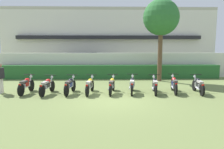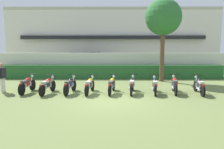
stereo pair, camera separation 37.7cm
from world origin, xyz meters
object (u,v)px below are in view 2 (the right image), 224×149
at_px(motorcycle_in_row_4, 112,85).
at_px(inspector_person, 2,75).
at_px(parked_car, 86,63).
at_px(motorcycle_in_row_5, 132,85).
at_px(motorcycle_in_row_7, 175,85).
at_px(motorcycle_in_row_8, 199,86).
at_px(motorcycle_in_row_1, 48,85).
at_px(motorcycle_in_row_6, 155,85).
at_px(motorcycle_in_row_0, 27,84).
at_px(motorcycle_in_row_2, 70,85).
at_px(motorcycle_in_row_3, 90,85).
at_px(tree_near_inspector, 163,18).

relative_size(motorcycle_in_row_4, inspector_person, 1.21).
relative_size(parked_car, motorcycle_in_row_5, 2.37).
relative_size(motorcycle_in_row_7, motorcycle_in_row_8, 1.00).
relative_size(motorcycle_in_row_1, inspector_person, 1.18).
relative_size(motorcycle_in_row_4, motorcycle_in_row_6, 1.07).
xyz_separation_m(motorcycle_in_row_0, motorcycle_in_row_1, (1.15, -0.19, -0.01)).
bearing_deg(motorcycle_in_row_2, motorcycle_in_row_5, -80.89).
bearing_deg(motorcycle_in_row_0, motorcycle_in_row_8, -87.11).
xyz_separation_m(motorcycle_in_row_2, inspector_person, (-3.66, 0.19, 0.48)).
bearing_deg(motorcycle_in_row_7, motorcycle_in_row_2, 100.51).
bearing_deg(motorcycle_in_row_0, parked_car, -10.19).
height_order(motorcycle_in_row_0, motorcycle_in_row_8, motorcycle_in_row_0).
bearing_deg(motorcycle_in_row_8, motorcycle_in_row_0, 94.84).
relative_size(motorcycle_in_row_2, motorcycle_in_row_7, 0.97).
bearing_deg(motorcycle_in_row_0, motorcycle_in_row_1, -95.33).
bearing_deg(motorcycle_in_row_5, parked_car, 31.41).
xyz_separation_m(motorcycle_in_row_1, motorcycle_in_row_6, (5.63, 0.06, 0.00)).
relative_size(motorcycle_in_row_0, motorcycle_in_row_3, 0.97).
distance_m(motorcycle_in_row_0, motorcycle_in_row_6, 6.78).
relative_size(motorcycle_in_row_0, motorcycle_in_row_7, 0.99).
bearing_deg(motorcycle_in_row_6, motorcycle_in_row_1, 97.98).
height_order(motorcycle_in_row_6, motorcycle_in_row_8, motorcycle_in_row_6).
height_order(motorcycle_in_row_1, motorcycle_in_row_6, motorcycle_in_row_6).
bearing_deg(motorcycle_in_row_5, motorcycle_in_row_7, -80.79).
distance_m(motorcycle_in_row_1, motorcycle_in_row_5, 4.46).
distance_m(tree_near_inspector, inspector_person, 10.69).
height_order(motorcycle_in_row_4, motorcycle_in_row_7, motorcycle_in_row_7).
bearing_deg(motorcycle_in_row_6, motorcycle_in_row_7, -76.12).
bearing_deg(motorcycle_in_row_1, motorcycle_in_row_7, -80.94).
bearing_deg(motorcycle_in_row_2, motorcycle_in_row_8, -82.86).
bearing_deg(parked_car, motorcycle_in_row_5, -65.14).
xyz_separation_m(motorcycle_in_row_2, motorcycle_in_row_6, (4.47, -0.02, -0.00)).
height_order(parked_car, motorcycle_in_row_4, parked_car).
relative_size(motorcycle_in_row_5, motorcycle_in_row_6, 1.07).
relative_size(parked_car, motorcycle_in_row_0, 2.47).
distance_m(parked_car, motorcycle_in_row_2, 8.40).
bearing_deg(motorcycle_in_row_7, motorcycle_in_row_1, 101.01).
bearing_deg(inspector_person, motorcycle_in_row_6, -1.49).
bearing_deg(motorcycle_in_row_3, tree_near_inspector, -42.65).
bearing_deg(motorcycle_in_row_7, motorcycle_in_row_0, 99.40).
bearing_deg(parked_car, motorcycle_in_row_4, -71.78).
bearing_deg(motorcycle_in_row_4, tree_near_inspector, -33.78).
distance_m(motorcycle_in_row_3, motorcycle_in_row_4, 1.17).
bearing_deg(motorcycle_in_row_1, motorcycle_in_row_2, -78.55).
xyz_separation_m(parked_car, motorcycle_in_row_6, (4.68, -8.41, -0.49)).
relative_size(tree_near_inspector, motorcycle_in_row_5, 2.97).
bearing_deg(motorcycle_in_row_6, motorcycle_in_row_5, 92.68).
distance_m(motorcycle_in_row_8, inspector_person, 10.44).
height_order(motorcycle_in_row_1, motorcycle_in_row_7, motorcycle_in_row_7).
height_order(tree_near_inspector, motorcycle_in_row_4, tree_near_inspector).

